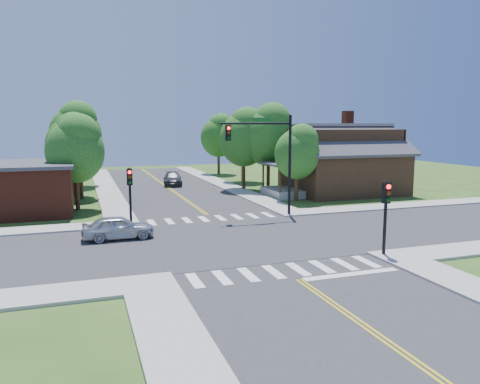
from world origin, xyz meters
name	(u,v)px	position (x,y,z in m)	size (l,w,h in m)	color
ground	(241,240)	(0.00, 0.00, 0.00)	(100.00, 100.00, 0.00)	#2C4F18
road_ns	(241,239)	(0.00, 0.00, 0.02)	(10.00, 90.00, 0.04)	#2D2D30
road_ew	(241,239)	(0.00, 0.00, 0.03)	(90.00, 10.00, 0.04)	#2D2D30
intersection_patch	(241,240)	(0.00, 0.00, 0.00)	(10.20, 10.20, 0.06)	#2D2D30
sidewalk_ne	(339,190)	(15.82, 15.82, 0.07)	(40.00, 40.00, 0.14)	#9E9B93
crosswalk_north	(212,218)	(0.00, 6.20, 0.05)	(8.85, 2.00, 0.01)	white
crosswalk_south	(286,270)	(0.00, -6.20, 0.05)	(8.85, 2.00, 0.01)	white
centerline	(241,239)	(0.00, 0.00, 0.05)	(0.30, 90.00, 0.01)	yellow
stop_bar	(351,275)	(2.50, -7.60, 0.00)	(4.60, 0.45, 0.09)	white
signal_mast_ne	(268,149)	(3.91, 5.59, 4.85)	(5.30, 0.42, 7.20)	black
signal_pole_se	(386,204)	(5.60, -5.62, 2.66)	(0.34, 0.42, 3.80)	black
signal_pole_nw	(130,186)	(-5.60, 5.58, 2.66)	(0.34, 0.42, 3.80)	black
house_ne	(342,158)	(15.11, 14.23, 3.33)	(13.05, 8.80, 7.11)	#352112
building_nw	(0,188)	(-14.20, 13.20, 1.88)	(10.40, 8.40, 3.73)	maroon
tree_e_a	(298,151)	(9.05, 11.34, 4.34)	(3.90, 3.70, 6.62)	#382314
tree_e_b	(270,133)	(9.14, 17.97, 5.68)	(5.10, 4.85, 8.67)	#382314
tree_e_c	(244,136)	(9.14, 25.62, 5.26)	(4.72, 4.49, 8.03)	#382314
tree_e_d	(219,134)	(8.87, 34.54, 5.24)	(4.71, 4.47, 8.00)	#382314
tree_w_a	(76,147)	(-8.78, 12.88, 4.84)	(4.35, 4.13, 7.39)	#382314
tree_w_b	(72,142)	(-9.13, 20.02, 5.01)	(4.50, 4.28, 7.65)	#382314
tree_w_c	(76,130)	(-8.80, 27.48, 5.92)	(5.31, 5.05, 9.03)	#382314
tree_w_d	(74,142)	(-9.12, 37.06, 4.42)	(3.97, 3.78, 6.76)	#382314
tree_house	(245,136)	(7.03, 19.30, 5.43)	(4.87, 4.63, 8.28)	#382314
tree_bldg	(81,154)	(-8.47, 18.26, 3.98)	(3.58, 3.40, 6.09)	#382314
car_silver	(118,228)	(-6.65, 2.26, 0.68)	(4.03, 1.67, 1.37)	silver
car_dgrey	(173,179)	(0.81, 25.02, 0.68)	(2.60, 4.93, 1.36)	#2F3134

